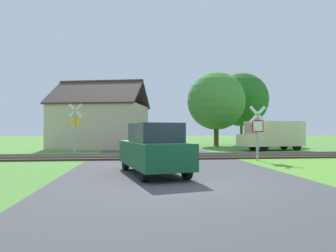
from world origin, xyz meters
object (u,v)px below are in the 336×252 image
at_px(house, 101,125).
at_px(parked_car, 154,149).
at_px(tree_right, 216,101).
at_px(crossing_sign_far, 75,124).
at_px(tree_far, 241,100).
at_px(mail_truck, 272,134).
at_px(stop_sign_near, 257,129).

relative_size(house, parked_car, 2.08).
bearing_deg(tree_right, crossing_sign_far, -142.35).
xyz_separation_m(house, tree_far, (14.63, 5.05, 2.89)).
relative_size(tree_far, parked_car, 1.85).
bearing_deg(mail_truck, crossing_sign_far, 90.58).
bearing_deg(house, tree_far, 32.45).
bearing_deg(parked_car, tree_right, 55.10).
height_order(crossing_sign_far, house, house).
bearing_deg(mail_truck, tree_far, -15.63).
height_order(tree_right, mail_truck, tree_right).
xyz_separation_m(crossing_sign_far, house, (0.83, 7.21, 0.11)).
relative_size(tree_right, parked_car, 1.70).
xyz_separation_m(stop_sign_near, parked_car, (-5.49, -4.08, -0.71)).
xyz_separation_m(crossing_sign_far, mail_truck, (14.36, 2.49, -0.70)).
distance_m(stop_sign_near, tree_far, 18.54).
xyz_separation_m(house, mail_truck, (13.53, -4.73, -0.81)).
bearing_deg(mail_truck, house, 61.51).
bearing_deg(tree_far, parked_car, -117.14).
bearing_deg(parked_car, tree_far, 49.69).
bearing_deg(tree_far, mail_truck, -96.39).
distance_m(house, parked_car, 16.85).
distance_m(crossing_sign_far, parked_car, 10.27).
relative_size(crossing_sign_far, tree_right, 0.45).
bearing_deg(mail_truck, tree_right, 12.62).
distance_m(tree_right, mail_truck, 7.76).
distance_m(stop_sign_near, house, 15.34).
xyz_separation_m(stop_sign_near, house, (-9.12, 12.33, 0.44)).
bearing_deg(stop_sign_near, tree_far, -109.80).
distance_m(tree_far, parked_car, 24.46).
bearing_deg(tree_right, tree_far, 40.78).
bearing_deg(tree_far, house, -160.95).
relative_size(crossing_sign_far, house, 0.37).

